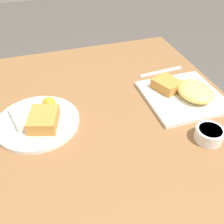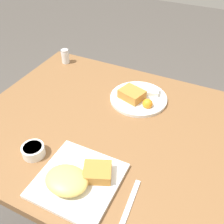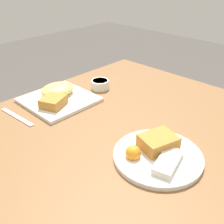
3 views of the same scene
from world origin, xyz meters
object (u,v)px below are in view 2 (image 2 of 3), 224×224
(sauce_ramekin, at_px, (33,150))
(butter_knife, at_px, (129,205))
(plate_oval_far, at_px, (138,97))
(plate_square_near, at_px, (76,179))
(salt_shaker, at_px, (65,57))

(sauce_ramekin, distance_m, butter_knife, 0.39)
(sauce_ramekin, bearing_deg, plate_oval_far, 64.81)
(plate_square_near, height_order, sauce_ramekin, plate_square_near)
(plate_oval_far, bearing_deg, plate_square_near, -91.74)
(plate_oval_far, bearing_deg, butter_knife, -71.40)
(plate_oval_far, xyz_separation_m, salt_shaker, (-0.48, 0.14, 0.02))
(salt_shaker, height_order, butter_knife, salt_shaker)
(salt_shaker, relative_size, butter_knife, 0.41)
(butter_knife, bearing_deg, salt_shaker, 40.99)
(plate_oval_far, relative_size, sauce_ramekin, 3.17)
(plate_square_near, distance_m, sauce_ramekin, 0.20)
(salt_shaker, distance_m, butter_knife, 0.91)
(plate_oval_far, bearing_deg, sauce_ramekin, -115.19)
(plate_oval_far, relative_size, butter_knife, 1.37)
(plate_square_near, distance_m, salt_shaker, 0.79)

